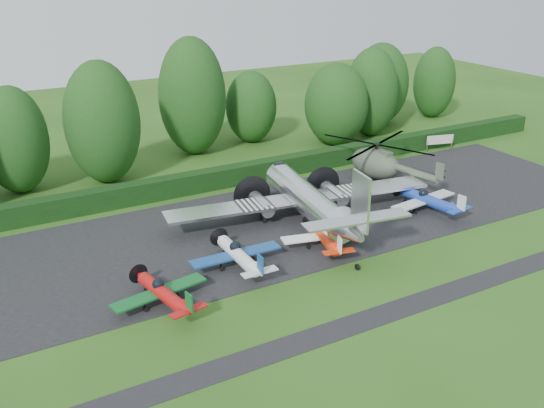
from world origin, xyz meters
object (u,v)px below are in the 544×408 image
light_plane_blue (428,200)px  light_plane_white (239,255)px  light_plane_orange (324,236)px  helicopter (376,161)px  light_plane_red (163,293)px  transport_plane (309,200)px  sign_board (440,140)px

light_plane_blue → light_plane_white: bearing=-168.7°
light_plane_orange → helicopter: 17.34m
light_plane_red → helicopter: bearing=35.0°
transport_plane → light_plane_orange: 5.20m
light_plane_red → light_plane_blue: 27.23m
light_plane_red → sign_board: size_ratio=2.07×
light_plane_white → helicopter: 23.59m
transport_plane → light_plane_red: bearing=-164.9°
light_plane_orange → transport_plane: bearing=58.1°
light_plane_red → sign_board: 44.65m
light_plane_red → light_plane_white: (6.84, 2.35, 0.06)m
light_plane_red → helicopter: 30.77m
transport_plane → light_plane_white: 10.26m
light_plane_white → sign_board: bearing=22.9°
light_plane_orange → light_plane_white: bearing=164.4°
helicopter → sign_board: 13.98m
transport_plane → sign_board: size_ratio=7.16×
light_plane_red → transport_plane: bearing=33.8°
light_plane_red → sign_board: bearing=33.1°
transport_plane → sign_board: (25.23, 10.30, -0.90)m
light_plane_orange → light_plane_blue: size_ratio=0.92×
light_plane_white → light_plane_blue: light_plane_blue is taller
transport_plane → light_plane_red: (-15.99, -6.86, -1.13)m
light_plane_white → helicopter: size_ratio=0.52×
light_plane_blue → light_plane_orange: bearing=-165.1°
light_plane_red → light_plane_orange: bearing=18.7°
light_plane_orange → light_plane_blue: 12.70m
light_plane_white → light_plane_blue: 20.18m
light_plane_orange → light_plane_blue: bearing=-6.1°
transport_plane → helicopter: size_ratio=1.70×
light_plane_blue → sign_board: 19.61m
light_plane_blue → helicopter: (1.00, 9.07, 0.99)m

